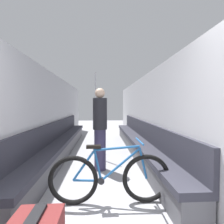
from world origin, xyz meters
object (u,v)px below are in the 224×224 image
bench_seat_row_left (61,144)px  bench_seat_row_right (138,143)px  grab_pole_near (96,117)px  bicycle (110,178)px  passenger_standing (100,128)px

bench_seat_row_left → bench_seat_row_right: size_ratio=1.00×
bench_seat_row_left → bench_seat_row_right: bearing=0.0°
bench_seat_row_left → bench_seat_row_right: (2.16, 0.00, 0.00)m
bench_seat_row_right → grab_pole_near: 1.46m
bench_seat_row_left → bicycle: bench_seat_row_left is taller
bicycle → passenger_standing: bearing=92.8°
bicycle → passenger_standing: passenger_standing is taller
bicycle → grab_pole_near: grab_pole_near is taller
grab_pole_near → passenger_standing: bearing=-81.9°
bench_seat_row_left → bicycle: bearing=-63.5°
bench_seat_row_right → passenger_standing: bearing=-133.0°
bench_seat_row_right → grab_pole_near: grab_pole_near is taller
bench_seat_row_left → passenger_standing: size_ratio=3.60×
bench_seat_row_right → bicycle: 2.64m
grab_pole_near → bench_seat_row_right: bearing=13.9°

